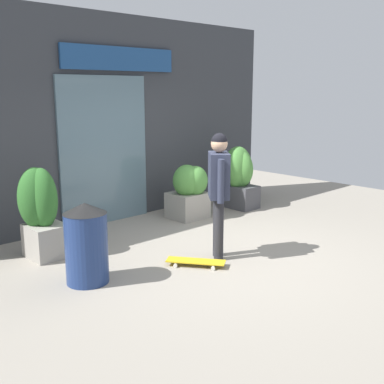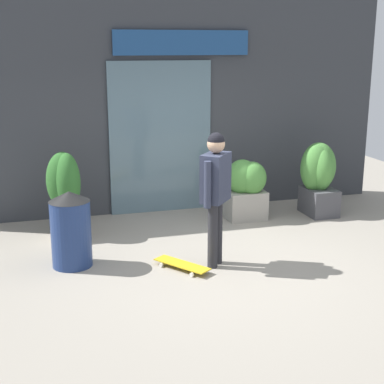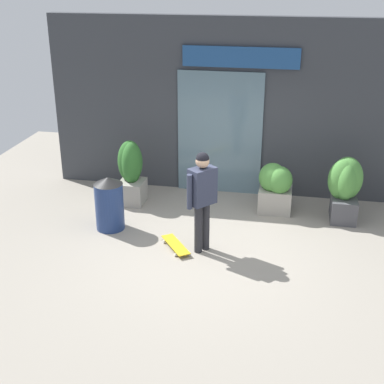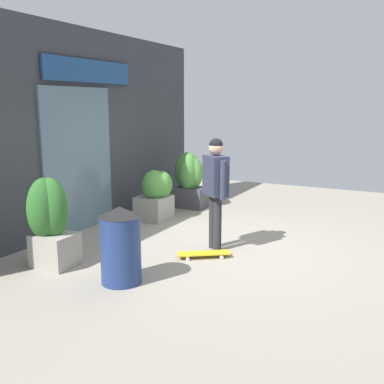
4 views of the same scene
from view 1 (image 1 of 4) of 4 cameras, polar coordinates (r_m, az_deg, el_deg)
name	(u,v)px [view 1 (image 1 of 4)]	position (r m, az deg, el deg)	size (l,w,h in m)	color
ground_plane	(222,255)	(6.84, 3.60, -7.54)	(12.00, 12.00, 0.00)	gray
building_facade	(109,120)	(8.55, -9.94, 8.44)	(7.53, 0.31, 3.57)	#383A3F
skateboarder	(219,183)	(6.46, 3.23, 1.14)	(0.48, 0.50, 1.74)	#28282D
skateboard	(196,261)	(6.41, 0.45, -8.31)	(0.63, 0.76, 0.08)	gold
planter_box_left	(239,173)	(9.41, 5.60, 2.28)	(0.64, 0.70, 1.21)	#47474C
planter_box_right	(41,209)	(6.93, -17.68, -1.95)	(0.55, 0.64, 1.27)	gray
planter_box_mid	(189,191)	(8.58, -0.34, 0.15)	(0.65, 0.63, 1.00)	gray
trash_bin	(86,243)	(5.90, -12.56, -5.97)	(0.53, 0.53, 1.00)	navy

